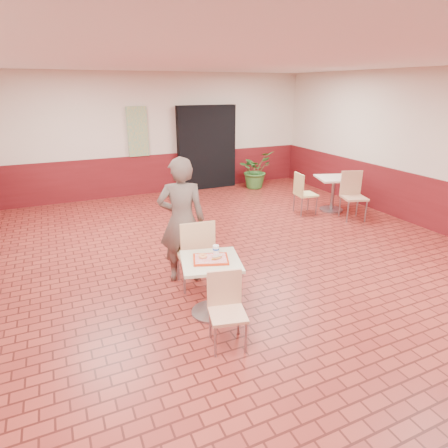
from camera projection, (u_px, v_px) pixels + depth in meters
name	position (u px, v px, depth m)	size (l,w,h in m)	color
room_shell	(257.00, 174.00, 5.25)	(8.01, 10.01, 3.01)	maroon
wainscot_band	(255.00, 239.00, 5.60)	(8.00, 10.00, 1.00)	#591115
corridor_doorway	(207.00, 148.00, 10.03)	(1.60, 0.22, 2.20)	black
promo_poster	(138.00, 132.00, 9.21)	(0.50, 0.03, 1.20)	gray
main_table	(211.00, 278.00, 4.50)	(0.68, 0.68, 0.72)	beige
chair_main_front	(226.00, 305.00, 3.99)	(0.45, 0.45, 0.82)	#DEA885
chair_main_back	(196.00, 250.00, 5.06)	(0.51, 0.51, 1.01)	#E8BD8B
customer	(182.00, 221.00, 5.19)	(0.66, 0.43, 1.80)	brown
serving_tray	(211.00, 259.00, 4.41)	(0.41, 0.32, 0.03)	#B92A0D
ring_donut	(203.00, 256.00, 4.43)	(0.11, 0.11, 0.03)	#F79C5A
long_john_donut	(217.00, 257.00, 4.38)	(0.14, 0.08, 0.04)	#DF8E41
paper_cup	(216.00, 249.00, 4.53)	(0.08, 0.08, 0.10)	white
second_table	(333.00, 188.00, 8.36)	(0.72, 0.72, 0.76)	beige
chair_second_left	(303.00, 191.00, 8.14)	(0.47, 0.47, 0.91)	#E6D98A
chair_second_front	(353.00, 193.00, 7.85)	(0.57, 0.57, 0.99)	tan
potted_plant	(255.00, 170.00, 10.26)	(0.90, 0.78, 1.00)	#35702D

